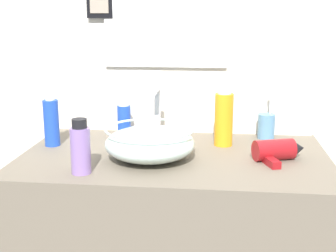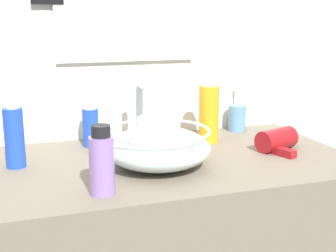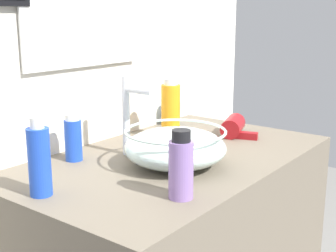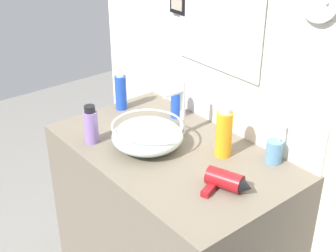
% 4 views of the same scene
% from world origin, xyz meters
% --- Properties ---
extents(back_panel, '(1.88, 0.10, 2.39)m').
position_xyz_m(back_panel, '(-0.00, 0.35, 1.20)').
color(back_panel, silver).
rests_on(back_panel, ground).
extents(glass_bowl_sink, '(0.30, 0.30, 0.11)m').
position_xyz_m(glass_bowl_sink, '(-0.08, -0.07, 0.99)').
color(glass_bowl_sink, silver).
rests_on(glass_bowl_sink, vanity_counter).
extents(faucet, '(0.02, 0.11, 0.25)m').
position_xyz_m(faucet, '(-0.08, 0.11, 1.08)').
color(faucet, silver).
rests_on(faucet, vanity_counter).
extents(hair_drier, '(0.19, 0.17, 0.07)m').
position_xyz_m(hair_drier, '(0.35, -0.02, 0.97)').
color(hair_drier, maroon).
rests_on(hair_drier, vanity_counter).
extents(toothbrush_cup, '(0.06, 0.06, 0.18)m').
position_xyz_m(toothbrush_cup, '(0.33, 0.25, 0.98)').
color(toothbrush_cup, '#598CB2').
rests_on(toothbrush_cup, vanity_counter).
extents(shampoo_bottle, '(0.06, 0.06, 0.17)m').
position_xyz_m(shampoo_bottle, '(-0.26, -0.22, 1.01)').
color(shampoo_bottle, '#8C6BB2').
rests_on(shampoo_bottle, vanity_counter).
extents(soap_dispenser, '(0.07, 0.07, 0.21)m').
position_xyz_m(soap_dispenser, '(0.17, 0.13, 1.04)').
color(soap_dispenser, orange).
rests_on(soap_dispenser, vanity_counter).
extents(lotion_bottle, '(0.05, 0.05, 0.20)m').
position_xyz_m(lotion_bottle, '(-0.46, 0.06, 1.02)').
color(lotion_bottle, blue).
rests_on(lotion_bottle, vanity_counter).
extents(spray_bottle, '(0.05, 0.05, 0.14)m').
position_xyz_m(spray_bottle, '(-0.22, 0.21, 1.00)').
color(spray_bottle, blue).
rests_on(spray_bottle, vanity_counter).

